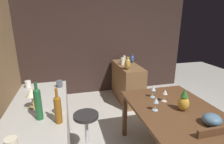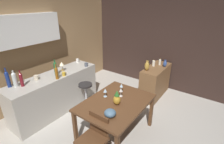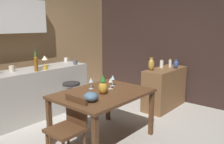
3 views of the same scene
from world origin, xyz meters
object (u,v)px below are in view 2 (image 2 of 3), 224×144
(pillar_candle_short, at_px, (160,62))
(wine_bottle_clear, at_px, (15,79))
(wine_bottle_ruby, at_px, (21,79))
(vase_brass, at_px, (147,66))
(vase_ceramic_blue, at_px, (165,64))
(pillar_candle_tall, at_px, (154,63))
(wine_bottle_amber, at_px, (57,73))
(cup_slate, at_px, (86,65))
(wine_glass_right, at_px, (105,91))
(counter_lamp, at_px, (62,64))
(cup_mustard, at_px, (64,74))
(chair_near_window, at_px, (94,137))
(cup_cream, at_px, (36,78))
(sideboard_cabinet, at_px, (155,81))
(wine_glass_center, at_px, (121,86))
(pineapple_centerpiece, at_px, (117,98))
(wine_glass_left, at_px, (121,90))
(fruit_bowl, at_px, (110,113))
(cup_white, at_px, (77,60))
(bar_stool, at_px, (86,95))
(dining_table, at_px, (116,105))
(wine_bottle_cobalt, at_px, (8,79))

(pillar_candle_short, bearing_deg, wine_bottle_clear, 149.69)
(wine_bottle_ruby, height_order, vase_brass, wine_bottle_ruby)
(vase_ceramic_blue, bearing_deg, pillar_candle_tall, 113.53)
(wine_bottle_amber, xyz_separation_m, cup_slate, (0.89, 0.02, -0.10))
(wine_glass_right, distance_m, counter_lamp, 1.38)
(cup_mustard, distance_m, pillar_candle_tall, 2.30)
(wine_bottle_ruby, relative_size, cup_mustard, 3.07)
(chair_near_window, height_order, vase_brass, vase_brass)
(wine_bottle_amber, height_order, cup_cream, wine_bottle_amber)
(sideboard_cabinet, bearing_deg, counter_lamp, 136.16)
(wine_glass_right, bearing_deg, wine_glass_center, -22.25)
(pineapple_centerpiece, relative_size, wine_bottle_clear, 0.84)
(wine_glass_right, height_order, pineapple_centerpiece, pineapple_centerpiece)
(counter_lamp, bearing_deg, wine_glass_left, -87.20)
(cup_cream, distance_m, pillar_candle_tall, 2.85)
(wine_bottle_clear, bearing_deg, pineapple_centerpiece, -64.78)
(chair_near_window, xyz_separation_m, pineapple_centerpiece, (0.61, -0.01, 0.39))
(fruit_bowl, xyz_separation_m, vase_brass, (1.89, 0.26, 0.14))
(pineapple_centerpiece, bearing_deg, sideboard_cabinet, 1.17)
(cup_white, xyz_separation_m, counter_lamp, (-0.63, -0.16, 0.11))
(sideboard_cabinet, height_order, cup_cream, cup_cream)
(cup_white, height_order, cup_slate, same)
(wine_glass_right, bearing_deg, fruit_bowl, -134.67)
(wine_bottle_amber, bearing_deg, wine_glass_right, -77.55)
(wine_glass_center, distance_m, cup_mustard, 1.31)
(bar_stool, height_order, fruit_bowl, fruit_bowl)
(cup_cream, bearing_deg, cup_white, 5.02)
(wine_glass_right, relative_size, counter_lamp, 0.76)
(wine_glass_center, height_order, wine_bottle_clear, wine_bottle_clear)
(sideboard_cabinet, height_order, wine_glass_left, wine_glass_left)
(dining_table, relative_size, wine_bottle_clear, 4.05)
(pillar_candle_tall, relative_size, vase_ceramic_blue, 0.94)
(pillar_candle_short, bearing_deg, cup_white, 125.94)
(pillar_candle_short, height_order, vase_brass, vase_brass)
(pineapple_centerpiece, height_order, pillar_candle_short, pineapple_centerpiece)
(pillar_candle_tall, bearing_deg, wine_bottle_ruby, 150.18)
(wine_glass_right, distance_m, cup_cream, 1.50)
(wine_glass_center, relative_size, counter_lamp, 0.78)
(fruit_bowl, bearing_deg, wine_bottle_cobalt, 106.53)
(cup_cream, bearing_deg, fruit_bowl, -86.76)
(cup_slate, bearing_deg, chair_near_window, -133.17)
(pineapple_centerpiece, bearing_deg, chair_near_window, 179.40)
(sideboard_cabinet, relative_size, pillar_candle_tall, 6.22)
(wine_glass_center, bearing_deg, dining_table, -161.17)
(chair_near_window, height_order, wine_glass_right, wine_glass_right)
(bar_stool, bearing_deg, vase_brass, -38.85)
(bar_stool, bearing_deg, wine_bottle_clear, 151.50)
(cup_cream, xyz_separation_m, cup_mustard, (0.47, -0.30, -0.01))
(wine_glass_left, height_order, fruit_bowl, wine_glass_left)
(dining_table, xyz_separation_m, wine_bottle_clear, (-0.89, 1.72, 0.40))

